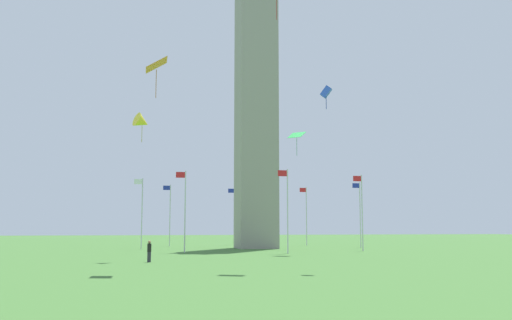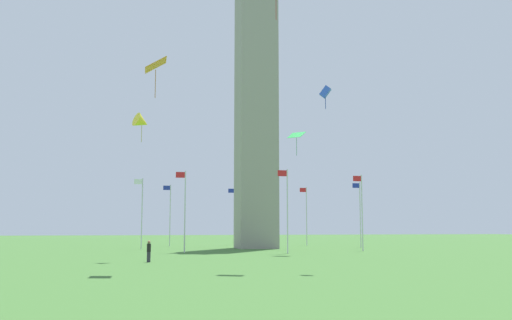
# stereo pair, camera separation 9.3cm
# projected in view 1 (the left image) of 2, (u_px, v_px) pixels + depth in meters

# --- Properties ---
(ground_plane) EXTENTS (260.00, 260.00, 0.00)m
(ground_plane) POSITION_uv_depth(u_px,v_px,m) (256.00, 248.00, 72.75)
(ground_plane) COLOR #3D6B2D
(obelisk_monument) EXTENTS (4.98, 4.98, 45.31)m
(obelisk_monument) POSITION_uv_depth(u_px,v_px,m) (256.00, 79.00, 75.46)
(obelisk_monument) COLOR gray
(obelisk_monument) RESTS_ON ground
(flagpole_n) EXTENTS (1.12, 0.14, 8.88)m
(flagpole_n) POSITION_uv_depth(u_px,v_px,m) (142.00, 210.00, 69.99)
(flagpole_n) COLOR silver
(flagpole_n) RESTS_ON ground
(flagpole_ne) EXTENTS (1.12, 0.14, 8.88)m
(flagpole_ne) POSITION_uv_depth(u_px,v_px,m) (185.00, 208.00, 60.94)
(flagpole_ne) COLOR silver
(flagpole_ne) RESTS_ON ground
(flagpole_e) EXTENTS (1.12, 0.14, 8.88)m
(flagpole_e) POSITION_uv_depth(u_px,v_px,m) (287.00, 207.00, 59.13)
(flagpole_e) COLOR silver
(flagpole_e) RESTS_ON ground
(flagpole_se) EXTENTS (1.12, 0.14, 8.88)m
(flagpole_se) POSITION_uv_depth(u_px,v_px,m) (362.00, 209.00, 65.63)
(flagpole_se) COLOR silver
(flagpole_se) RESTS_ON ground
(flagpole_s) EXTENTS (1.12, 0.14, 8.88)m
(flagpole_s) POSITION_uv_depth(u_px,v_px,m) (360.00, 212.00, 76.63)
(flagpole_s) COLOR silver
(flagpole_s) RESTS_ON ground
(flagpole_sw) EXTENTS (1.12, 0.14, 8.88)m
(flagpole_sw) POSITION_uv_depth(u_px,v_px,m) (306.00, 213.00, 85.69)
(flagpole_sw) COLOR silver
(flagpole_sw) RESTS_ON ground
(flagpole_w) EXTENTS (1.12, 0.14, 8.88)m
(flagpole_w) POSITION_uv_depth(u_px,v_px,m) (234.00, 214.00, 87.50)
(flagpole_w) COLOR silver
(flagpole_w) RESTS_ON ground
(flagpole_nw) EXTENTS (1.12, 0.14, 8.88)m
(flagpole_nw) POSITION_uv_depth(u_px,v_px,m) (170.00, 213.00, 80.99)
(flagpole_nw) COLOR silver
(flagpole_nw) RESTS_ON ground
(person_black_shirt) EXTENTS (0.32, 0.32, 1.69)m
(person_black_shirt) POSITION_uv_depth(u_px,v_px,m) (149.00, 251.00, 43.90)
(person_black_shirt) COLOR #2D2D38
(person_black_shirt) RESTS_ON ground
(kite_orange_diamond) EXTENTS (1.42, 1.63, 2.64)m
(kite_orange_diamond) POSITION_uv_depth(u_px,v_px,m) (156.00, 66.00, 36.74)
(kite_orange_diamond) COLOR orange
(kite_blue_box) EXTENTS (0.88, 0.73, 1.57)m
(kite_blue_box) POSITION_uv_depth(u_px,v_px,m) (326.00, 92.00, 37.01)
(kite_blue_box) COLOR blue
(kite_green_diamond) EXTENTS (2.09, 2.08, 2.58)m
(kite_green_diamond) POSITION_uv_depth(u_px,v_px,m) (297.00, 135.00, 58.37)
(kite_green_diamond) COLOR green
(kite_yellow_delta) EXTENTS (1.87, 1.76, 2.54)m
(kite_yellow_delta) POSITION_uv_depth(u_px,v_px,m) (142.00, 122.00, 47.96)
(kite_yellow_delta) COLOR yellow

